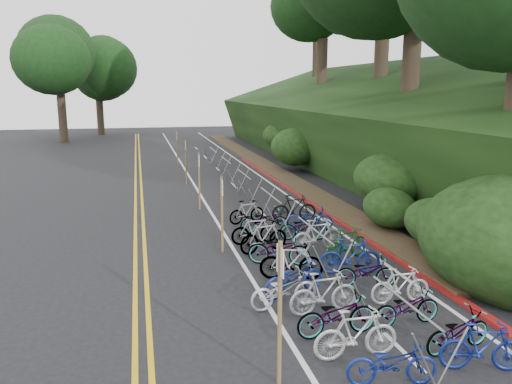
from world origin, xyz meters
TOP-DOWN VIEW (x-y plane):
  - ground at (0.00, 0.00)m, footprint 120.00×120.00m
  - road_markings at (0.63, 10.10)m, footprint 7.47×80.00m
  - red_curb at (5.70, 12.00)m, footprint 0.25×28.00m
  - embankment at (12.96, 19.04)m, footprint 14.30×48.14m
  - bike_rack_front at (3.04, -2.03)m, footprint 1.12×2.62m
  - bike_racks_rest at (3.00, 13.00)m, footprint 1.14×23.00m
  - signpost_near at (0.37, -2.48)m, footprint 0.08×0.40m
  - signposts_rest at (0.60, 14.00)m, footprint 0.08×18.40m
  - bike_front at (1.35, 0.56)m, footprint 0.88×1.81m
  - bike_valet at (2.96, 2.50)m, footprint 3.49×12.93m

SIDE VIEW (x-z plane):
  - ground at x=0.00m, z-range 0.00..0.00m
  - road_markings at x=0.63m, z-range 0.00..0.01m
  - red_curb at x=5.70m, z-range 0.00..0.10m
  - bike_front at x=1.35m, z-range 0.00..0.91m
  - bike_valet at x=2.96m, z-range -0.06..1.02m
  - bike_rack_front at x=3.04m, z-range 0.25..1.38m
  - bike_racks_rest at x=3.00m, z-range 0.27..1.44m
  - signposts_rest at x=0.60m, z-range 0.18..2.68m
  - signpost_near at x=0.37m, z-range 0.19..2.84m
  - embankment at x=12.96m, z-range -1.99..7.12m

